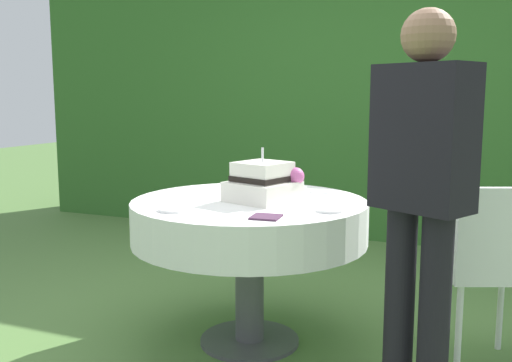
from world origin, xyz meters
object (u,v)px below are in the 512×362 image
serving_plate_near (174,210)px  napkin_stack (266,217)px  serving_plate_right (330,210)px  standing_person (421,189)px  serving_plate_left (320,192)px  wedding_cake (264,183)px  cake_table (249,223)px  garden_chair (491,260)px  serving_plate_far (294,188)px

serving_plate_near → napkin_stack: 0.45m
serving_plate_right → standing_person: (0.43, -0.28, 0.17)m
serving_plate_left → serving_plate_right: size_ratio=0.93×
wedding_cake → serving_plate_left: 0.41m
cake_table → garden_chair: 1.16m
serving_plate_far → serving_plate_right: bearing=-57.4°
serving_plate_far → serving_plate_right: 0.66m
wedding_cake → standing_person: (0.80, -0.41, 0.08)m
cake_table → serving_plate_right: (0.45, -0.13, 0.12)m
cake_table → standing_person: size_ratio=0.75×
serving_plate_far → serving_plate_left: same height
serving_plate_right → napkin_stack: size_ratio=1.01×
serving_plate_near → napkin_stack: serving_plate_near is taller
serving_plate_left → serving_plate_right: 0.52m
wedding_cake → serving_plate_left: size_ratio=3.31×
napkin_stack → serving_plate_right: bearing=47.3°
cake_table → napkin_stack: napkin_stack is taller
serving_plate_right → napkin_stack: (-0.22, -0.24, -0.00)m
cake_table → wedding_cake: wedding_cake is taller
serving_plate_left → standing_person: (0.61, -0.76, 0.17)m
serving_plate_near → serving_plate_left: bearing=56.5°
garden_chair → standing_person: standing_person is taller
cake_table → serving_plate_left: bearing=52.6°
cake_table → standing_person: bearing=-24.7°
serving_plate_near → cake_table: bearing=60.5°
wedding_cake → napkin_stack: 0.41m
serving_plate_far → serving_plate_left: bearing=-23.0°
serving_plate_near → serving_plate_left: 0.88m
serving_plate_near → standing_person: standing_person is taller
cake_table → serving_plate_far: bearing=77.2°
cake_table → standing_person: 1.01m
cake_table → serving_plate_left: (0.27, 0.35, 0.12)m
cake_table → napkin_stack: bearing=-57.6°
serving_plate_far → standing_person: bearing=-46.7°
wedding_cake → serving_plate_far: size_ratio=2.72×
serving_plate_left → serving_plate_right: same height
napkin_stack → standing_person: (0.65, -0.04, 0.17)m
serving_plate_far → garden_chair: garden_chair is taller
standing_person → serving_plate_near: bearing=178.8°
serving_plate_far → wedding_cake: bearing=-92.6°
cake_table → serving_plate_near: 0.46m
wedding_cake → serving_plate_right: wedding_cake is taller
wedding_cake → cake_table: bearing=-175.2°
wedding_cake → serving_plate_right: bearing=-19.7°
wedding_cake → serving_plate_right: 0.41m
napkin_stack → standing_person: 0.67m
cake_table → garden_chair: size_ratio=1.34×
serving_plate_near → serving_plate_far: size_ratio=1.05×
serving_plate_far → napkin_stack: (0.14, -0.79, -0.00)m
serving_plate_right → garden_chair: size_ratio=0.14×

